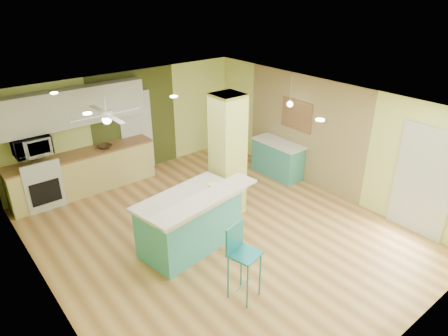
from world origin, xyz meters
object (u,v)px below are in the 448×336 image
(peninsula, at_px, (191,221))
(bar_stool, at_px, (240,250))
(canister, at_px, (212,188))
(fruit_bowl, at_px, (105,147))
(side_counter, at_px, (277,158))

(peninsula, xyz_separation_m, bar_stool, (-0.14, -1.48, 0.30))
(bar_stool, xyz_separation_m, canister, (0.58, 1.42, 0.24))
(fruit_bowl, height_order, canister, canister)
(peninsula, distance_m, side_counter, 3.50)
(side_counter, relative_size, canister, 8.78)
(side_counter, bearing_deg, fruit_bowl, 149.20)
(peninsula, xyz_separation_m, canister, (0.44, -0.06, 0.54))
(bar_stool, distance_m, canister, 1.55)
(side_counter, bearing_deg, canister, -158.16)
(bar_stool, relative_size, fruit_bowl, 3.99)
(bar_stool, height_order, side_counter, bar_stool)
(fruit_bowl, relative_size, canister, 2.05)
(side_counter, xyz_separation_m, fruit_bowl, (-3.47, 2.07, 0.55))
(peninsula, height_order, fruit_bowl, peninsula)
(bar_stool, distance_m, side_counter, 4.33)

